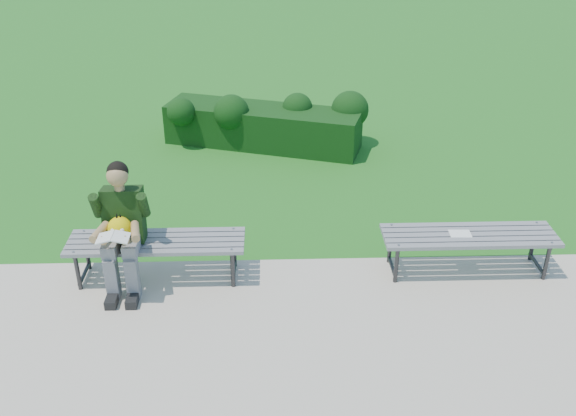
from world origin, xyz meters
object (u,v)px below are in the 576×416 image
(bench_right, at_px, (469,238))
(paper_sheet, at_px, (460,234))
(bench_left, at_px, (156,245))
(seated_boy, at_px, (122,224))
(hedge, at_px, (267,122))

(bench_right, bearing_deg, paper_sheet, 180.00)
(bench_left, xyz_separation_m, paper_sheet, (3.14, 0.03, 0.06))
(bench_left, bearing_deg, seated_boy, -162.57)
(hedge, bearing_deg, seated_boy, -111.22)
(hedge, distance_m, bench_right, 4.17)
(bench_left, height_order, seated_boy, seated_boy)
(hedge, xyz_separation_m, bench_right, (2.09, -3.60, 0.04))
(bench_left, relative_size, paper_sheet, 7.95)
(paper_sheet, bearing_deg, hedge, 118.93)
(hedge, relative_size, paper_sheet, 14.22)
(bench_left, distance_m, seated_boy, 0.43)
(bench_left, bearing_deg, paper_sheet, 0.48)
(hedge, bearing_deg, bench_left, -107.52)
(hedge, height_order, bench_left, hedge)
(seated_boy, xyz_separation_m, paper_sheet, (3.44, 0.12, -0.24))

